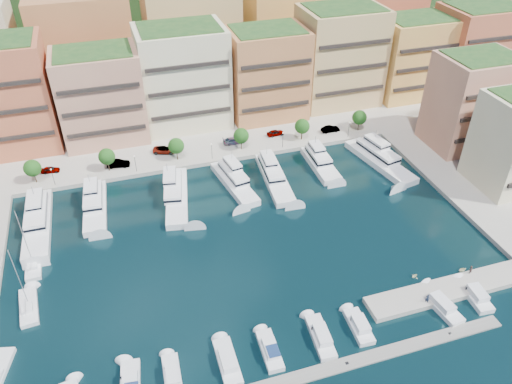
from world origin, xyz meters
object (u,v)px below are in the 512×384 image
Objects in this scene: tree_0 at (32,168)px; car_5 at (330,129)px; car_4 at (275,133)px; person_1 at (470,269)px; lamppost_1 at (135,161)px; yacht_6 at (378,158)px; tree_5 at (359,117)px; sailboat_2 at (34,266)px; lamppost_0 at (52,174)px; yacht_5 at (320,162)px; tree_1 at (107,157)px; cruiser_9 at (475,296)px; lamppost_4 at (349,127)px; cruiser_2 at (173,377)px; cruiser_8 at (440,305)px; tender_1 at (415,276)px; tree_4 at (302,126)px; tree_2 at (176,146)px; yacht_1 at (95,204)px; person_0 at (427,298)px; yacht_3 at (234,180)px; lamppost_3 at (283,137)px; cruiser_4 at (270,351)px; lamppost_2 at (212,149)px; car_3 at (234,140)px; yacht_0 at (38,220)px; yacht_4 at (274,176)px; tender_3 at (463,269)px; sailboat_1 at (29,307)px; cruiser_5 at (321,337)px; cruiser_3 at (228,362)px; car_2 at (165,150)px; tree_3 at (241,136)px; yacht_2 at (176,193)px; car_0 at (50,170)px; car_1 at (118,163)px.

car_5 is at bearing 1.14° from tree_0.
person_1 reaches higher than car_4.
lamppost_1 is 57.51m from yacht_6.
tree_5 is 0.43× the size of sailboat_2.
yacht_5 is (60.05, -9.24, -2.62)m from lamppost_0.
tree_1 reaches higher than cruiser_9.
cruiser_2 is at bearing -134.77° from lamppost_4.
cruiser_2 is at bearing 179.98° from cruiser_8.
yacht_6 is 15.79× the size of tender_1.
sailboat_2 is 9.45× the size of tender_1.
tree_4 reaches higher than cruiser_8.
cruiser_8 is 0.70× the size of sailboat_2.
lamppost_4 is 0.53× the size of cruiser_9.
tree_2 is 23.87m from yacht_1.
yacht_3 is at bearing -13.51° from person_0.
cruiser_4 is at bearing -111.82° from lamppost_3.
car_3 is (6.97, 5.61, -2.01)m from lamppost_2.
yacht_0 is 1.24× the size of yacht_1.
tree_1 is 0.72× the size of cruiser_9.
lamppost_4 is at bearing -51.79° from person_0.
tender_3 is at bearing -58.85° from yacht_4.
sailboat_1 is at bearing -22.26° from person_1.
tender_3 is (-1.29, -49.69, -3.41)m from lamppost_4.
yacht_3 is 35.79m from yacht_6.
cruiser_5 is 66.06m from car_5.
sailboat_2 reaches higher than yacht_1.
yacht_0 is (0.76, -14.61, -3.53)m from tree_0.
tender_3 is at bearing -43.31° from lamppost_1.
person_0 is at bearing -90.33° from tree_4.
sailboat_2 is (-28.64, 30.62, -0.22)m from cruiser_3.
car_4 is at bearing -10.19° from tender_1.
car_2 is at bearing 124.77° from cruiser_9.
lamppost_3 is (10.00, -2.30, -0.92)m from tree_3.
lamppost_3 is 0.53× the size of cruiser_9.
lamppost_1 is at bearing 0.00° from lamppost_0.
yacht_2 is at bearing -101.56° from tree_2.
yacht_3 is at bearing 30.32° from sailboat_1.
lamppost_2 is at bearing 41.44° from sailboat_1.
car_5 is at bearing 4.22° from lamppost_1.
tree_5 is 0.43× the size of sailboat_1.
yacht_1 is 11.28× the size of person_1.
yacht_3 reaches higher than person_0.
tree_0 is 0.74× the size of cruiser_4.
person_0 is (60.66, -60.46, 0.17)m from car_0.
tree_2 reaches higher than car_4.
car_4 is (18.32, 6.29, -2.06)m from lamppost_2.
yacht_1 is 0.81× the size of yacht_6.
yacht_3 is 2.14× the size of cruiser_5.
lamppost_2 is 0.81× the size of car_1.
sailboat_1 is at bearing 164.82° from car_1.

